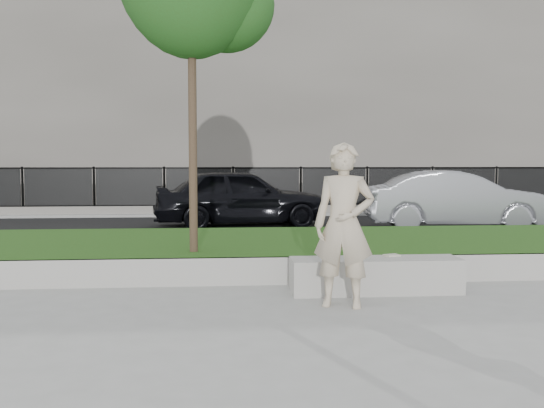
{
  "coord_description": "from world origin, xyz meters",
  "views": [
    {
      "loc": [
        -0.98,
        -7.55,
        1.77
      ],
      "look_at": [
        -0.25,
        1.2,
        1.16
      ],
      "focal_mm": 40.0,
      "sensor_mm": 36.0,
      "label": 1
    }
  ],
  "objects": [
    {
      "name": "ground",
      "position": [
        0.0,
        0.0,
        0.0
      ],
      "size": [
        90.0,
        90.0,
        0.0
      ],
      "primitive_type": "plane",
      "color": "gray",
      "rests_on": "ground"
    },
    {
      "name": "iron_fence",
      "position": [
        0.0,
        12.0,
        0.54
      ],
      "size": [
        32.0,
        0.3,
        1.5
      ],
      "color": "slate",
      "rests_on": "far_pavement"
    },
    {
      "name": "car_dark",
      "position": [
        -0.48,
        8.68,
        0.82
      ],
      "size": [
        4.8,
        2.43,
        1.57
      ],
      "primitive_type": "imported",
      "rotation": [
        0.0,
        0.0,
        1.7
      ],
      "color": "black",
      "rests_on": "street"
    },
    {
      "name": "grass_bank",
      "position": [
        0.0,
        3.0,
        0.2
      ],
      "size": [
        34.0,
        4.0,
        0.4
      ],
      "primitive_type": "cube",
      "color": "#143A0E",
      "rests_on": "ground"
    },
    {
      "name": "stone_bench",
      "position": [
        1.09,
        0.4,
        0.23
      ],
      "size": [
        2.29,
        0.57,
        0.47
      ],
      "primitive_type": "cube",
      "color": "#9A9890",
      "rests_on": "ground"
    },
    {
      "name": "building_facade",
      "position": [
        0.0,
        20.0,
        5.0
      ],
      "size": [
        34.0,
        10.0,
        10.0
      ],
      "primitive_type": "cube",
      "color": "#5E5952",
      "rests_on": "ground"
    },
    {
      "name": "book",
      "position": [
        1.36,
        0.56,
        0.48
      ],
      "size": [
        0.24,
        0.2,
        0.02
      ],
      "primitive_type": "cube",
      "rotation": [
        0.0,
        0.0,
        0.33
      ],
      "color": "beige",
      "rests_on": "stone_bench"
    },
    {
      "name": "street",
      "position": [
        0.0,
        8.5,
        0.02
      ],
      "size": [
        34.0,
        7.0,
        0.04
      ],
      "primitive_type": "cube",
      "color": "black",
      "rests_on": "ground"
    },
    {
      "name": "grass_kerb",
      "position": [
        0.0,
        1.04,
        0.2
      ],
      "size": [
        34.0,
        0.08,
        0.4
      ],
      "primitive_type": "cube",
      "color": "#9A9890",
      "rests_on": "ground"
    },
    {
      "name": "far_pavement",
      "position": [
        0.0,
        13.0,
        0.06
      ],
      "size": [
        34.0,
        3.0,
        0.12
      ],
      "primitive_type": "cube",
      "color": "gray",
      "rests_on": "ground"
    },
    {
      "name": "man",
      "position": [
        0.5,
        -0.34,
        1.0
      ],
      "size": [
        0.84,
        0.68,
        2.0
      ],
      "primitive_type": "imported",
      "rotation": [
        0.0,
        0.0,
        -0.31
      ],
      "color": "#C5B497",
      "rests_on": "ground"
    },
    {
      "name": "car_silver",
      "position": [
        4.99,
        7.42,
        0.79
      ],
      "size": [
        4.71,
        2.09,
        1.5
      ],
      "primitive_type": "imported",
      "rotation": [
        0.0,
        0.0,
        1.46
      ],
      "color": "gray",
      "rests_on": "street"
    }
  ]
}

